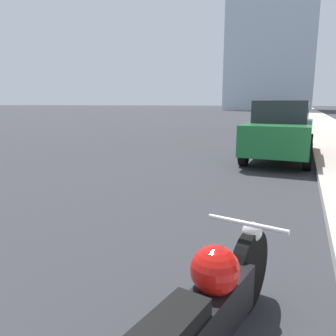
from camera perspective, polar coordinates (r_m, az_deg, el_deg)
The scene contains 4 objects.
sidewalk at distance 37.13m, azimuth 24.87°, elevation 7.80°, with size 2.53×240.00×0.15m.
motorcycle at distance 2.11m, azimuth 4.84°, elevation -25.56°, with size 0.77×2.48×0.79m.
parked_car_green at distance 10.17m, azimuth 19.05°, elevation 6.22°, with size 1.87×4.44×1.72m.
parked_car_black at distance 22.76m, azimuth 19.80°, elevation 8.54°, with size 2.20×4.21×1.64m.
Camera 1 is at (3.43, 2.94, 1.66)m, focal length 35.00 mm.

